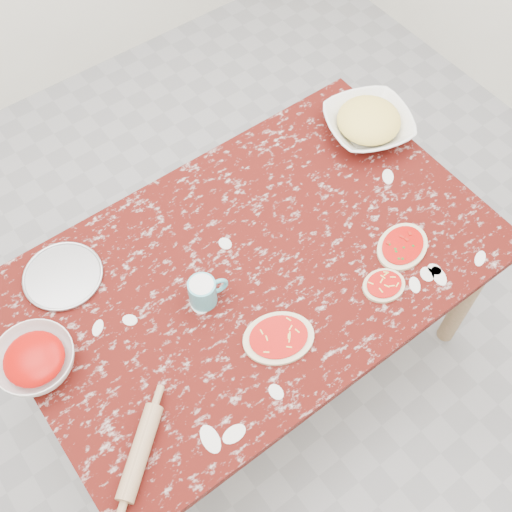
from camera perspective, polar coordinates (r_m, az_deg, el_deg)
The scene contains 10 objects.
ground at distance 2.79m, azimuth 0.00°, elevation -8.71°, with size 4.00×4.00×0.00m, color gray.
worktable at distance 2.19m, azimuth 0.00°, elevation -1.83°, with size 1.60×1.00×0.75m.
pizza_tray at distance 2.19m, azimuth -16.78°, elevation -1.75°, with size 0.26×0.26×0.01m, color #B2B2B7.
sauce_bowl at distance 2.03m, azimuth -19.02°, elevation -8.81°, with size 0.24×0.24×0.08m, color white.
cheese_bowl at distance 2.49m, azimuth 9.93°, elevation 11.44°, with size 0.32×0.32×0.08m, color white.
flour_mug at distance 2.02m, azimuth -4.68°, elevation -3.17°, with size 0.13×0.09×0.10m.
pizza_left at distance 1.99m, azimuth 2.02°, elevation -7.29°, with size 0.27×0.24×0.02m.
pizza_mid at distance 2.11m, azimuth 11.30°, elevation -2.58°, with size 0.16×0.14×0.02m.
pizza_right at distance 2.21m, azimuth 12.89°, elevation 0.84°, with size 0.24×0.20×0.02m.
rolling_pin at distance 1.88m, azimuth -10.29°, elevation -16.79°, with size 0.05×0.05×0.27m, color tan.
Camera 1 is at (-0.66, -0.88, 2.57)m, focal length 44.96 mm.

